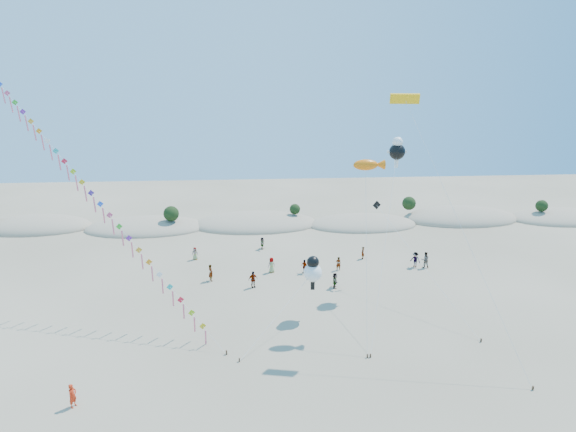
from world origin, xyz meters
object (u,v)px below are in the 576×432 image
(flyer_foreground, at_px, (73,396))
(fish_kite, at_px, (369,165))
(kite_train, at_px, (88,190))
(parafoil_kite, at_px, (407,104))

(flyer_foreground, bearing_deg, fish_kite, -40.28)
(flyer_foreground, bearing_deg, kite_train, 32.50)
(kite_train, distance_m, fish_kite, 25.09)
(fish_kite, distance_m, flyer_foreground, 27.94)
(parafoil_kite, bearing_deg, fish_kite, 148.15)
(parafoil_kite, distance_m, flyer_foreground, 31.98)
(parafoil_kite, bearing_deg, kite_train, 168.35)
(kite_train, xyz_separation_m, flyer_foreground, (2.62, -15.26, -10.49))
(kite_train, relative_size, flyer_foreground, 14.21)
(fish_kite, distance_m, parafoil_kite, 5.88)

